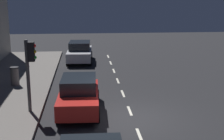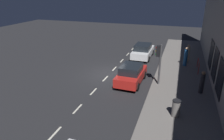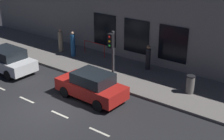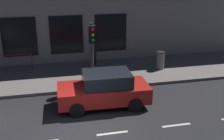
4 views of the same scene
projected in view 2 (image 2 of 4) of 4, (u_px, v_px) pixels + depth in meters
ground_plane at (109, 74)px, 18.98m from camera, size 60.00×60.00×0.00m
sidewalk at (181, 83)px, 17.10m from camera, size 4.50×32.00×0.15m
lane_centre_line at (105, 79)px, 18.09m from camera, size 0.12×27.20×0.01m
traffic_light at (159, 58)px, 15.99m from camera, size 0.50×0.32×3.21m
parked_car_0 at (143, 51)px, 23.44m from camera, size 2.00×4.43×1.58m
parked_car_2 at (131, 74)px, 16.99m from camera, size 1.96×4.07×1.58m
pedestrian_0 at (188, 54)px, 21.74m from camera, size 0.43×0.43×1.79m
pedestrian_1 at (202, 83)px, 15.03m from camera, size 0.32×0.32×1.68m
pedestrian_2 at (186, 57)px, 20.45m from camera, size 0.45×0.45×1.87m
trash_bin at (176, 108)px, 12.27m from camera, size 0.50×0.50×1.05m
red_railing at (198, 63)px, 19.20m from camera, size 0.05×1.98×0.97m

